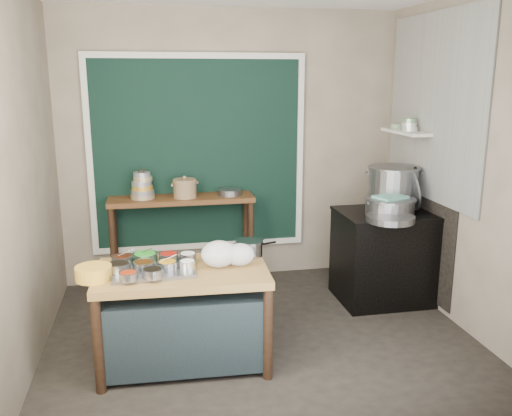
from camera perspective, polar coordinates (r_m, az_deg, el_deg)
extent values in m
cube|color=#29251F|center=(4.68, 0.46, -13.47)|extent=(3.50, 3.00, 0.02)
cube|color=gray|center=(5.70, -2.61, 6.33)|extent=(3.50, 0.02, 2.80)
cube|color=gray|center=(4.24, -23.49, 2.69)|extent=(0.02, 3.00, 2.80)
cube|color=gray|center=(4.90, 21.15, 4.22)|extent=(0.02, 3.00, 2.80)
cube|color=black|center=(5.63, -6.09, 5.66)|extent=(2.10, 0.02, 1.90)
cube|color=#B2B2AA|center=(5.31, 18.17, 10.02)|extent=(0.02, 1.70, 1.70)
cube|color=black|center=(5.58, 16.85, -1.75)|extent=(0.01, 1.30, 1.30)
cube|color=beige|center=(5.54, 15.51, 7.73)|extent=(0.22, 0.70, 0.03)
cube|color=olive|center=(4.17, -7.62, -11.27)|extent=(1.28, 0.77, 0.75)
cube|color=#553418|center=(5.62, -7.72, -3.56)|extent=(1.45, 0.40, 0.95)
cube|color=black|center=(5.40, 13.47, -5.08)|extent=(0.90, 0.68, 0.85)
cube|color=black|center=(5.28, 13.73, -0.55)|extent=(0.92, 0.69, 0.03)
cube|color=gray|center=(4.01, -10.83, -6.44)|extent=(0.61, 0.45, 0.03)
cylinder|color=silver|center=(3.97, -7.24, -5.90)|extent=(0.12, 0.12, 0.05)
cylinder|color=gray|center=(3.98, -14.21, -6.08)|extent=(0.17, 0.17, 0.06)
cylinder|color=gray|center=(3.96, -9.30, -5.96)|extent=(0.14, 0.14, 0.06)
cylinder|color=gray|center=(3.97, -11.70, -6.00)|extent=(0.16, 0.16, 0.06)
cylinder|color=gray|center=(4.13, -11.59, -5.16)|extent=(0.18, 0.18, 0.07)
cylinder|color=gray|center=(4.13, -13.91, -5.35)|extent=(0.16, 0.16, 0.06)
cylinder|color=gray|center=(4.12, -7.17, -5.12)|extent=(0.13, 0.13, 0.06)
cylinder|color=gray|center=(4.13, -9.18, -5.14)|extent=(0.14, 0.14, 0.06)
cylinder|color=gray|center=(3.82, -13.28, -6.98)|extent=(0.13, 0.13, 0.05)
cylinder|color=gray|center=(3.83, -10.81, -6.73)|extent=(0.14, 0.14, 0.06)
cylinder|color=gold|center=(3.95, -16.73, -6.55)|extent=(0.29, 0.29, 0.10)
ellipsoid|color=white|center=(4.03, -3.92, -4.84)|extent=(0.32, 0.29, 0.20)
ellipsoid|color=white|center=(4.05, -1.75, -4.92)|extent=(0.23, 0.20, 0.17)
cylinder|color=tan|center=(5.49, -11.82, 1.23)|extent=(0.23, 0.23, 0.04)
cylinder|color=gray|center=(5.48, -11.85, 1.68)|extent=(0.23, 0.23, 0.04)
cylinder|color=gold|center=(5.47, -11.87, 2.13)|extent=(0.21, 0.21, 0.04)
cylinder|color=gray|center=(5.46, -11.89, 2.59)|extent=(0.20, 0.20, 0.04)
cylinder|color=tan|center=(5.46, -11.91, 3.04)|extent=(0.19, 0.19, 0.04)
cylinder|color=gray|center=(5.45, -11.94, 3.49)|extent=(0.17, 0.17, 0.04)
cylinder|color=gray|center=(5.46, -11.97, 1.42)|extent=(0.18, 0.18, 0.09)
cylinder|color=gray|center=(5.53, -2.81, 1.69)|extent=(0.30, 0.30, 0.06)
cylinder|color=gray|center=(5.37, 16.09, 1.95)|extent=(0.16, 0.43, 0.42)
cube|color=#5FAA99|center=(5.14, 13.96, 1.13)|extent=(0.33, 0.29, 0.02)
cylinder|color=gray|center=(4.92, 13.96, -1.08)|extent=(0.56, 0.56, 0.06)
cylinder|color=silver|center=(5.48, 15.83, 8.02)|extent=(0.15, 0.15, 0.04)
cylinder|color=silver|center=(5.48, 15.86, 8.44)|extent=(0.14, 0.14, 0.04)
cylinder|color=gray|center=(5.48, 15.89, 8.86)|extent=(0.13, 0.13, 0.04)
cylinder|color=gray|center=(5.72, 14.63, 8.33)|extent=(0.15, 0.15, 0.04)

